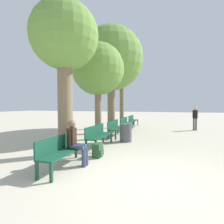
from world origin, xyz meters
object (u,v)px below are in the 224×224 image
(tree_row_1, at_px, (98,70))
(trash_bin, at_px, (126,133))
(bench_row_4, at_px, (133,120))
(bench_row_2, at_px, (115,127))
(pedestrian_near, at_px, (195,117))
(bench_row_1, at_px, (98,134))
(tree_row_2, at_px, (111,59))
(person_seated, at_px, (76,141))
(bench_row_3, at_px, (126,122))
(bench_row_0, at_px, (63,148))
(backpack, at_px, (98,150))
(tree_row_3, at_px, (122,63))
(tree_row_0, at_px, (65,40))

(tree_row_1, height_order, trash_bin, tree_row_1)
(tree_row_1, distance_m, trash_bin, 3.31)
(bench_row_4, bearing_deg, bench_row_2, -90.00)
(trash_bin, bearing_deg, bench_row_4, 97.90)
(pedestrian_near, bearing_deg, bench_row_1, -125.48)
(tree_row_2, xyz_separation_m, person_seated, (0.82, -5.79, -3.74))
(bench_row_3, relative_size, tree_row_1, 0.39)
(bench_row_2, bearing_deg, pedestrian_near, 40.20)
(tree_row_2, bearing_deg, pedestrian_near, 27.03)
(tree_row_1, xyz_separation_m, pedestrian_near, (4.98, 4.65, -2.50))
(bench_row_0, distance_m, tree_row_2, 7.23)
(person_seated, bearing_deg, pedestrian_near, 63.46)
(trash_bin, bearing_deg, bench_row_1, -122.90)
(bench_row_1, bearing_deg, backpack, -67.79)
(tree_row_2, distance_m, trash_bin, 4.84)
(bench_row_3, distance_m, tree_row_1, 4.49)
(bench_row_4, distance_m, trash_bin, 6.10)
(bench_row_2, bearing_deg, tree_row_2, 117.14)
(backpack, distance_m, pedestrian_near, 8.42)
(backpack, bearing_deg, bench_row_4, 93.53)
(bench_row_0, distance_m, trash_bin, 3.84)
(tree_row_1, bearing_deg, bench_row_4, 84.16)
(bench_row_1, distance_m, trash_bin, 1.55)
(pedestrian_near, xyz_separation_m, trash_bin, (-3.55, -4.86, -0.48))
(tree_row_3, bearing_deg, bench_row_0, -86.03)
(bench_row_0, bearing_deg, bench_row_1, 90.00)
(tree_row_0, bearing_deg, bench_row_0, -60.71)
(bench_row_4, height_order, tree_row_0, tree_row_0)
(bench_row_1, height_order, tree_row_1, tree_row_1)
(bench_row_4, height_order, tree_row_2, tree_row_2)
(person_seated, relative_size, pedestrian_near, 0.80)
(tree_row_0, relative_size, tree_row_1, 1.08)
(bench_row_3, relative_size, bench_row_4, 1.00)
(tree_row_3, xyz_separation_m, person_seated, (0.82, -8.34, -4.07))
(bench_row_3, height_order, bench_row_4, same)
(bench_row_0, relative_size, bench_row_4, 1.00)
(backpack, bearing_deg, pedestrian_near, 62.68)
(bench_row_2, bearing_deg, tree_row_0, -98.86)
(tree_row_1, bearing_deg, bench_row_1, -68.30)
(tree_row_2, bearing_deg, tree_row_0, -90.00)
(bench_row_3, distance_m, backpack, 6.23)
(tree_row_2, bearing_deg, bench_row_2, -62.86)
(bench_row_1, distance_m, bench_row_4, 7.34)
(bench_row_3, relative_size, pedestrian_near, 1.17)
(bench_row_4, relative_size, tree_row_1, 0.39)
(tree_row_3, distance_m, pedestrian_near, 6.30)
(bench_row_4, xyz_separation_m, tree_row_0, (-0.60, -8.72, 3.27))
(bench_row_1, bearing_deg, trash_bin, 57.10)
(bench_row_3, bearing_deg, pedestrian_near, 16.02)
(person_seated, bearing_deg, backpack, 70.56)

